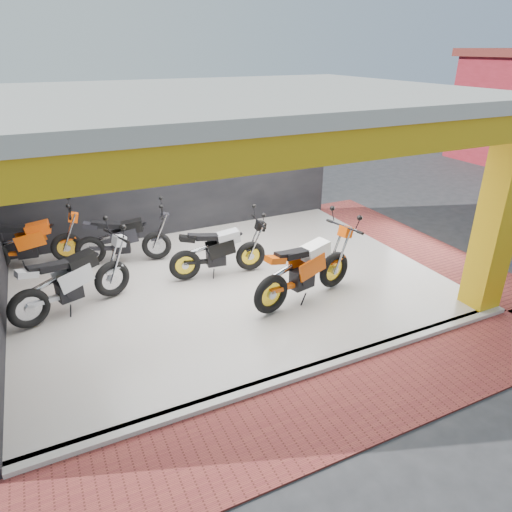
{
  "coord_description": "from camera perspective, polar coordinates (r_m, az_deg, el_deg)",
  "views": [
    {
      "loc": [
        -3.02,
        -5.49,
        4.35
      ],
      "look_at": [
        0.23,
        1.28,
        0.9
      ],
      "focal_mm": 32.0,
      "sensor_mm": 36.0,
      "label": 1
    }
  ],
  "objects": [
    {
      "name": "moto_row_b",
      "position": [
        8.66,
        -17.8,
        -0.77
      ],
      "size": [
        2.45,
        1.55,
        1.4
      ],
      "primitive_type": null,
      "rotation": [
        0.0,
        0.0,
        0.33
      ],
      "color": "#B0B2B8",
      "rests_on": "showroom_floor"
    },
    {
      "name": "moto_hero",
      "position": [
        8.68,
        9.85,
        0.38
      ],
      "size": [
        2.53,
        1.37,
        1.46
      ],
      "primitive_type": null,
      "rotation": [
        0.0,
        0.0,
        0.21
      ],
      "color": "#DB4D09",
      "rests_on": "showroom_floor"
    },
    {
      "name": "back_wall",
      "position": [
        11.31,
        -9.64,
        11.07
      ],
      "size": [
        8.2,
        0.2,
        3.5
      ],
      "primitive_type": "cube",
      "color": "black",
      "rests_on": "ground"
    },
    {
      "name": "showroom_ceiling",
      "position": [
        8.11,
        -3.88,
        19.33
      ],
      "size": [
        8.4,
        6.4,
        0.2
      ],
      "primitive_type": "cube",
      "color": "beige",
      "rests_on": "corner_column"
    },
    {
      "name": "ground",
      "position": [
        7.63,
        2.65,
        -10.12
      ],
      "size": [
        80.0,
        80.0,
        0.0
      ],
      "primitive_type": "plane",
      "color": "#2D2D30",
      "rests_on": "ground"
    },
    {
      "name": "floor_kerb",
      "position": [
        6.9,
        6.77,
        -14.09
      ],
      "size": [
        8.0,
        0.2,
        0.1
      ],
      "primitive_type": "cube",
      "color": "silver",
      "rests_on": "ground"
    },
    {
      "name": "header_beam_front",
      "position": [
        5.51,
        8.37,
        13.43
      ],
      "size": [
        8.4,
        0.3,
        0.4
      ],
      "primitive_type": "cube",
      "color": "gold",
      "rests_on": "corner_column"
    },
    {
      "name": "corner_column",
      "position": [
        8.66,
        27.98,
        4.27
      ],
      "size": [
        0.5,
        0.5,
        3.5
      ],
      "primitive_type": "cube",
      "color": "gold",
      "rests_on": "ground"
    },
    {
      "name": "moto_row_c",
      "position": [
        10.42,
        -22.81,
        2.58
      ],
      "size": [
        2.26,
        1.01,
        1.34
      ],
      "primitive_type": null,
      "rotation": [
        0.0,
        0.0,
        -0.09
      ],
      "color": "#F6550A",
      "rests_on": "showroom_floor"
    },
    {
      "name": "showroom_floor",
      "position": [
        9.15,
        -3.25,
        -3.39
      ],
      "size": [
        8.0,
        6.0,
        0.1
      ],
      "primitive_type": "cube",
      "color": "silver",
      "rests_on": "ground"
    },
    {
      "name": "paver_right",
      "position": [
        11.66,
        19.07,
        1.45
      ],
      "size": [
        1.4,
        7.0,
        0.03
      ],
      "primitive_type": "cube",
      "color": "brown",
      "rests_on": "ground"
    },
    {
      "name": "paver_front",
      "position": [
        6.45,
        10.6,
        -18.13
      ],
      "size": [
        9.0,
        1.4,
        0.03
      ],
      "primitive_type": "cube",
      "color": "brown",
      "rests_on": "ground"
    },
    {
      "name": "moto_row_a",
      "position": [
        9.26,
        -0.7,
        1.74
      ],
      "size": [
        2.18,
        1.02,
        1.28
      ],
      "primitive_type": null,
      "rotation": [
        0.0,
        0.0,
        -0.12
      ],
      "color": "black",
      "rests_on": "showroom_floor"
    },
    {
      "name": "header_beam_right",
      "position": [
        10.32,
        18.31,
        17.69
      ],
      "size": [
        0.3,
        6.4,
        0.4
      ],
      "primitive_type": "cube",
      "color": "gold",
      "rests_on": "corner_column"
    },
    {
      "name": "moto_row_d",
      "position": [
        9.98,
        -12.47,
        2.91
      ],
      "size": [
        2.24,
        1.27,
        1.29
      ],
      "primitive_type": null,
      "rotation": [
        0.0,
        0.0,
        -0.24
      ],
      "color": "black",
      "rests_on": "showroom_floor"
    }
  ]
}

